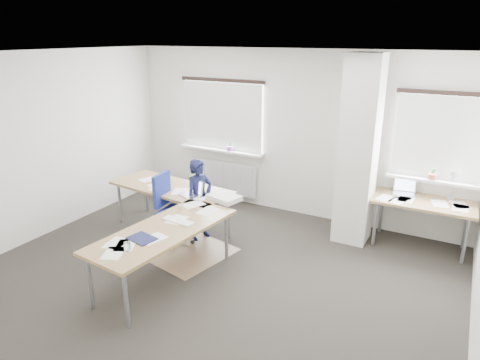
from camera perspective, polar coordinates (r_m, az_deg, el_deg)
The scene contains 8 objects.
ground at distance 5.78m, azimuth -3.56°, elevation -12.56°, with size 6.00×6.00×0.00m, color #2B2722.
room_shell at distance 5.38m, azimuth 0.29°, elevation 5.32°, with size 6.04×5.04×2.82m.
floor_mat at distance 6.44m, azimuth -7.66°, elevation -9.15°, with size 1.32×1.12×0.01m, color #90704E.
white_crate at distance 8.32m, azimuth -8.71°, elevation -1.42°, with size 0.51×0.36×0.31m, color white.
desk_main at distance 6.09m, azimuth -9.20°, elevation -3.76°, with size 2.41×2.84×0.96m.
desk_side at distance 6.74m, azimuth 23.29°, elevation -2.90°, with size 1.41×0.73×1.22m.
task_chair at distance 6.60m, azimuth -8.73°, elevation -5.66°, with size 0.57×0.57×1.06m.
person at distance 6.51m, azimuth -5.42°, elevation -2.64°, with size 0.46×0.30×1.26m, color black.
Camera 1 is at (2.66, -4.15, 3.01)m, focal length 32.00 mm.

